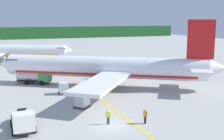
{
  "coord_description": "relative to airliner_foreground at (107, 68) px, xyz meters",
  "views": [
    {
      "loc": [
        -11.48,
        -28.79,
        11.9
      ],
      "look_at": [
        5.28,
        12.99,
        3.95
      ],
      "focal_mm": 46.07,
      "sensor_mm": 36.0,
      "label": 1
    }
  ],
  "objects": [
    {
      "name": "distant_treeline",
      "position": [
        -6.41,
        137.09,
        0.23
      ],
      "size": [
        216.0,
        6.0,
        7.25
      ],
      "primitive_type": "cube",
      "color": "#1E5123",
      "rests_on": "ground"
    },
    {
      "name": "cargo_container_near",
      "position": [
        -7.65,
        -10.73,
        -2.38
      ],
      "size": [
        2.49,
        2.49,
        2.12
      ],
      "color": "#333338",
      "rests_on": "ground"
    },
    {
      "name": "airliner_mid_apron",
      "position": [
        -15.47,
        38.91,
        -0.34
      ],
      "size": [
        35.48,
        29.87,
        10.7
      ],
      "color": "white",
      "rests_on": "ground"
    },
    {
      "name": "crew_loader_left",
      "position": [
        -2.53,
        -19.24,
        -2.38
      ],
      "size": [
        0.36,
        0.6,
        1.72
      ],
      "color": "#191E33",
      "rests_on": "ground"
    },
    {
      "name": "crew_marshaller",
      "position": [
        -6.58,
        -17.84,
        -2.38
      ],
      "size": [
        0.57,
        0.41,
        1.71
      ],
      "color": "#191E33",
      "rests_on": "ground"
    },
    {
      "name": "airliner_foreground",
      "position": [
        0.0,
        0.0,
        0.0
      ],
      "size": [
        36.73,
        31.26,
        11.9
      ],
      "color": "white",
      "rests_on": "ground"
    },
    {
      "name": "apron_guide_line",
      "position": [
        -3.89,
        -4.69,
        -3.39
      ],
      "size": [
        0.3,
        60.0,
        0.01
      ],
      "primitive_type": "cube",
      "color": "yellow",
      "rests_on": "ground"
    },
    {
      "name": "service_truck_fuel",
      "position": [
        -15.83,
        -16.64,
        -2.21
      ],
      "size": [
        2.48,
        6.24,
        2.57
      ],
      "color": "white",
      "rests_on": "ground"
    },
    {
      "name": "ground",
      "position": [
        -6.41,
        29.57,
        -3.49
      ],
      "size": [
        240.0,
        320.0,
        0.2
      ],
      "primitive_type": "cube",
      "color": "#A8A8A3"
    },
    {
      "name": "cargo_container_mid",
      "position": [
        -8.37,
        -2.47,
        -2.45
      ],
      "size": [
        1.66,
        1.66,
        1.98
      ],
      "color": "#333338",
      "rests_on": "ground"
    },
    {
      "name": "service_truck_baggage",
      "position": [
        -11.76,
        7.01,
        -1.99
      ],
      "size": [
        6.48,
        5.0,
        2.4
      ],
      "color": "#338C3F",
      "rests_on": "ground"
    }
  ]
}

